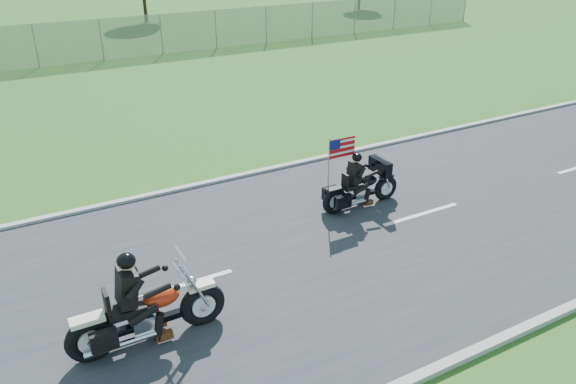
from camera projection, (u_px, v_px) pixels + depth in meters
ground at (271, 261)px, 11.60m from camera, size 420.00×420.00×0.00m
road at (271, 260)px, 11.59m from camera, size 120.00×8.00×0.04m
curb_north at (201, 185)px, 14.76m from camera, size 120.00×0.18×0.12m
motorcycle_lead at (145, 315)px, 9.13m from camera, size 2.68×0.62×1.81m
motorcycle_follow at (361, 188)px, 13.52m from camera, size 2.16×0.71×1.81m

